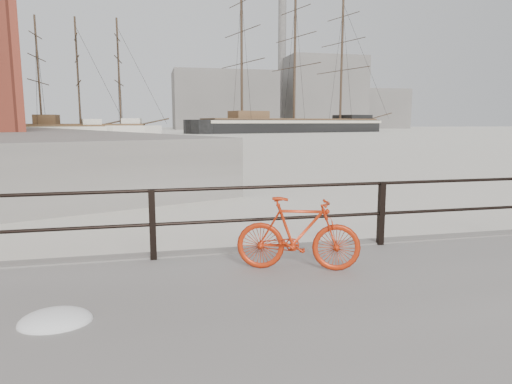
{
  "coord_description": "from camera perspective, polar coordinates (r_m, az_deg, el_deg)",
  "views": [
    {
      "loc": [
        -3.49,
        -6.53,
        2.27
      ],
      "look_at": [
        -1.63,
        1.5,
        1.0
      ],
      "focal_mm": 32.0,
      "sensor_mm": 36.0,
      "label": 1
    }
  ],
  "objects": [
    {
      "name": "ground",
      "position": [
        7.75,
        14.59,
        -8.57
      ],
      "size": [
        400.0,
        400.0,
        0.0
      ],
      "primitive_type": "plane",
      "color": "white",
      "rests_on": "ground"
    },
    {
      "name": "guardrail",
      "position": [
        7.41,
        15.37,
        -2.6
      ],
      "size": [
        28.0,
        0.1,
        1.0
      ],
      "primitive_type": null,
      "color": "black",
      "rests_on": "promenade"
    },
    {
      "name": "bicycle",
      "position": [
        5.96,
        5.31,
        -5.22
      ],
      "size": [
        1.59,
        0.74,
        0.97
      ],
      "primitive_type": "imported",
      "rotation": [
        0.0,
        0.0,
        -0.33
      ],
      "color": "red",
      "rests_on": "promenade"
    },
    {
      "name": "barque_black",
      "position": [
        101.84,
        4.76,
        7.43
      ],
      "size": [
        59.77,
        33.62,
        32.39
      ],
      "primitive_type": null,
      "rotation": [
        0.0,
        0.0,
        0.28
      ],
      "color": "black",
      "rests_on": "ground"
    },
    {
      "name": "schooner_mid",
      "position": [
        83.46,
        -20.84,
        6.62
      ],
      "size": [
        28.78,
        13.47,
        20.32
      ],
      "primitive_type": null,
      "rotation": [
        0.0,
        0.0,
        -0.06
      ],
      "color": "beige",
      "rests_on": "ground"
    },
    {
      "name": "schooner_left",
      "position": [
        80.91,
        -25.22,
        6.31
      ],
      "size": [
        28.01,
        16.82,
        19.71
      ],
      "primitive_type": null,
      "rotation": [
        0.0,
        0.0,
        0.2
      ],
      "color": "silver",
      "rests_on": "ground"
    },
    {
      "name": "industrial_west",
      "position": [
        148.56,
        -4.01,
        11.32
      ],
      "size": [
        32.0,
        18.0,
        18.0
      ],
      "primitive_type": "cube",
      "color": "gray",
      "rests_on": "ground"
    },
    {
      "name": "industrial_mid",
      "position": [
        162.72,
        8.23,
        12.08
      ],
      "size": [
        26.0,
        20.0,
        24.0
      ],
      "primitive_type": "cube",
      "color": "gray",
      "rests_on": "ground"
    },
    {
      "name": "industrial_east",
      "position": [
        176.54,
        14.68,
        9.99
      ],
      "size": [
        20.0,
        16.0,
        14.0
      ],
      "primitive_type": "cube",
      "color": "gray",
      "rests_on": "ground"
    },
    {
      "name": "smokestack",
      "position": [
        164.2,
        3.26,
        15.63
      ],
      "size": [
        2.8,
        2.8,
        44.0
      ],
      "primitive_type": "cylinder",
      "color": "gray",
      "rests_on": "ground"
    }
  ]
}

